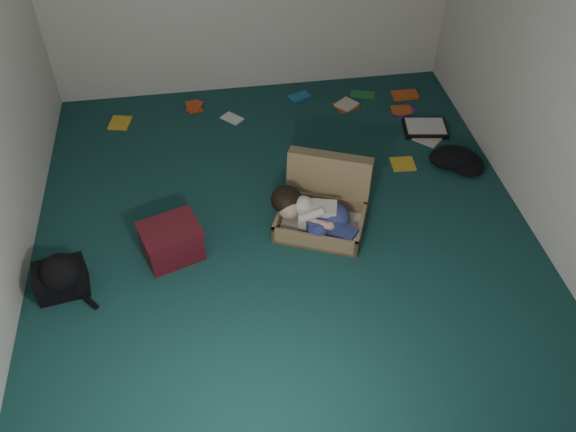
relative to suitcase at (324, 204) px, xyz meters
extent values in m
plane|color=#16413F|center=(-0.34, -0.14, -0.15)|extent=(4.50, 4.50, 0.00)
plane|color=silver|center=(-0.34, -2.39, 1.15)|extent=(4.50, 0.00, 4.50)
plane|color=silver|center=(1.66, -0.14, 1.15)|extent=(0.00, 4.50, 4.50)
cube|color=#8E754E|center=(-0.05, -0.13, -0.07)|extent=(0.83, 0.72, 0.16)
cube|color=beige|center=(-0.05, -0.13, -0.11)|extent=(0.75, 0.64, 0.02)
cube|color=#8E754E|center=(0.07, 0.17, 0.09)|extent=(0.72, 0.46, 0.51)
cube|color=silver|center=(-0.08, -0.14, 0.02)|extent=(0.33, 0.24, 0.22)
sphere|color=tan|center=(-0.30, -0.08, 0.08)|extent=(0.19, 0.19, 0.19)
ellipsoid|color=black|center=(-0.31, -0.02, 0.11)|extent=(0.25, 0.26, 0.22)
ellipsoid|color=navy|center=(0.06, -0.19, 0.02)|extent=(0.23, 0.26, 0.22)
cube|color=navy|center=(-0.05, -0.26, 0.01)|extent=(0.26, 0.13, 0.14)
cube|color=navy|center=(0.08, -0.32, -0.02)|extent=(0.26, 0.24, 0.11)
sphere|color=white|center=(0.18, -0.33, -0.04)|extent=(0.11, 0.11, 0.11)
sphere|color=white|center=(0.15, -0.40, -0.05)|extent=(0.10, 0.10, 0.10)
cylinder|color=tan|center=(-0.08, -0.28, 0.06)|extent=(0.19, 0.12, 0.07)
cube|color=#4D0F19|center=(-1.24, -0.23, -0.01)|extent=(0.50, 0.44, 0.28)
cube|color=#4D0F19|center=(-1.24, -0.23, 0.14)|extent=(0.53, 0.47, 0.02)
cube|color=black|center=(1.22, 1.05, -0.13)|extent=(0.45, 0.37, 0.05)
cube|color=white|center=(1.22, 1.05, -0.10)|extent=(0.41, 0.32, 0.01)
cube|color=gold|center=(-1.73, 1.62, -0.14)|extent=(0.21, 0.16, 0.02)
cube|color=#CD541B|center=(-0.99, 1.81, -0.14)|extent=(0.26, 0.25, 0.02)
cube|color=white|center=(-0.62, 1.54, -0.14)|extent=(0.21, 0.25, 0.02)
cube|color=#1C6799|center=(0.10, 1.81, -0.14)|extent=(0.22, 0.25, 0.02)
cube|color=red|center=(0.55, 1.58, -0.14)|extent=(0.26, 0.25, 0.02)
cube|color=#217A34|center=(0.77, 1.75, -0.14)|extent=(0.22, 0.18, 0.02)
cube|color=#7C238E|center=(1.11, 1.40, -0.14)|extent=(0.26, 0.26, 0.02)
cube|color=beige|center=(1.18, 0.92, -0.14)|extent=(0.20, 0.24, 0.02)
cube|color=gold|center=(0.86, 0.57, -0.14)|extent=(0.24, 0.26, 0.02)
cube|color=#CD541B|center=(1.21, 1.67, -0.14)|extent=(0.26, 0.24, 0.02)
camera|label=1|loc=(-0.85, -3.56, 3.38)|focal=38.00mm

